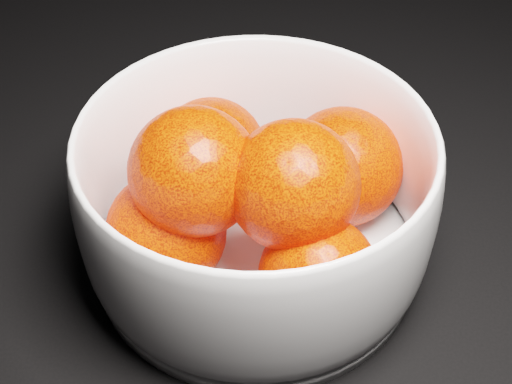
{
  "coord_description": "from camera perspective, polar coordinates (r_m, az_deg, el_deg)",
  "views": [
    {
      "loc": [
        -0.28,
        -0.33,
        0.39
      ],
      "look_at": [
        -0.25,
        0.02,
        0.07
      ],
      "focal_mm": 50.0,
      "sensor_mm": 36.0,
      "label": 1
    }
  ],
  "objects": [
    {
      "name": "bowl",
      "position": [
        0.48,
        -0.0,
        -0.51
      ],
      "size": [
        0.24,
        0.24,
        0.12
      ],
      "rotation": [
        0.0,
        0.0,
        0.26
      ],
      "color": "white",
      "rests_on": "ground"
    },
    {
      "name": "orange_pile",
      "position": [
        0.47,
        0.06,
        0.09
      ],
      "size": [
        0.21,
        0.2,
        0.13
      ],
      "color": "#FF2904",
      "rests_on": "bowl"
    }
  ]
}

